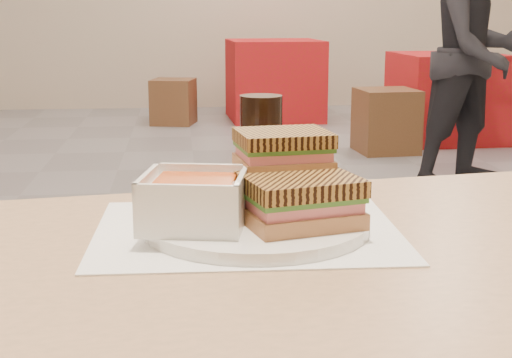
{
  "coord_description": "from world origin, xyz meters",
  "views": [
    {
      "loc": [
        -0.08,
        -2.88,
        1.02
      ],
      "look_at": [
        0.01,
        -2.0,
        0.82
      ],
      "focal_mm": 51.42,
      "sensor_mm": 36.0,
      "label": 1
    }
  ],
  "objects": [
    {
      "name": "patron_b",
      "position": [
        1.67,
        1.29,
        0.78
      ],
      "size": [
        0.93,
        0.85,
        1.55
      ],
      "color": "black",
      "rests_on": "ground"
    },
    {
      "name": "panini_lower",
      "position": [
        0.06,
        -2.02,
        0.8
      ],
      "size": [
        0.16,
        0.14,
        0.06
      ],
      "color": "#B1784D",
      "rests_on": "plate"
    },
    {
      "name": "main_table",
      "position": [
        -0.01,
        -2.11,
        0.64
      ],
      "size": [
        1.28,
        0.86,
        0.75
      ],
      "color": "tan",
      "rests_on": "ground"
    },
    {
      "name": "bg_chair_1l",
      "position": [
        1.42,
        2.32,
        0.23
      ],
      "size": [
        0.44,
        0.44,
        0.46
      ],
      "color": "brown",
      "rests_on": "ground"
    },
    {
      "name": "tray_liner",
      "position": [
        -0.0,
        -1.99,
        0.75
      ],
      "size": [
        0.39,
        0.31,
        0.0
      ],
      "color": "white",
      "rests_on": "main_table"
    },
    {
      "name": "bg_table_2",
      "position": [
        0.81,
        4.07,
        0.37
      ],
      "size": [
        0.88,
        0.88,
        0.75
      ],
      "color": "#B20B1D",
      "rests_on": "ground"
    },
    {
      "name": "cola_glass",
      "position": [
        0.04,
        -1.74,
        0.82
      ],
      "size": [
        0.07,
        0.07,
        0.14
      ],
      "color": "black",
      "rests_on": "main_table"
    },
    {
      "name": "bg_chair_2l",
      "position": [
        -0.15,
        3.84,
        0.2
      ],
      "size": [
        0.44,
        0.44,
        0.41
      ],
      "color": "brown",
      "rests_on": "ground"
    },
    {
      "name": "bg_table_1",
      "position": [
        2.03,
        2.76,
        0.34
      ],
      "size": [
        0.81,
        0.81,
        0.69
      ],
      "color": "#B20B1D",
      "rests_on": "ground"
    },
    {
      "name": "bg_chair_2r",
      "position": [
        1.13,
        4.33,
        0.21
      ],
      "size": [
        0.4,
        0.4,
        0.41
      ],
      "color": "brown",
      "rests_on": "ground"
    },
    {
      "name": "plate",
      "position": [
        0.01,
        -1.99,
        0.76
      ],
      "size": [
        0.29,
        0.29,
        0.02
      ],
      "color": "white",
      "rests_on": "tray_liner"
    },
    {
      "name": "soup_bowl",
      "position": [
        -0.07,
        -2.01,
        0.8
      ],
      "size": [
        0.14,
        0.14,
        0.06
      ],
      "color": "white",
      "rests_on": "plate"
    },
    {
      "name": "panini_upper",
      "position": [
        0.05,
        -1.94,
        0.84
      ],
      "size": [
        0.13,
        0.11,
        0.05
      ],
      "color": "#B1784D",
      "rests_on": "panini_lower"
    }
  ]
}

